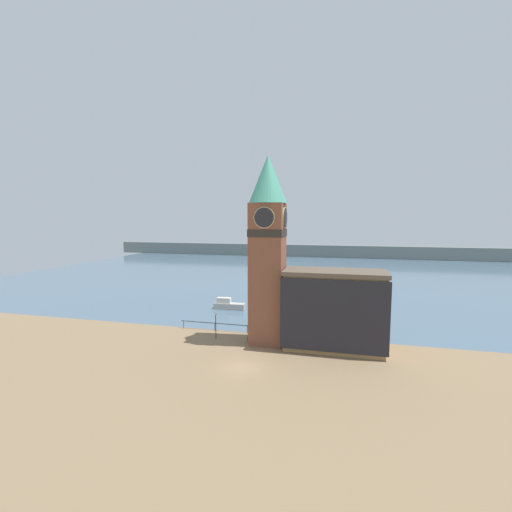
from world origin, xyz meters
name	(u,v)px	position (x,y,z in m)	size (l,w,h in m)	color
ground_plane	(242,367)	(0.00, 0.00, 0.00)	(160.00, 160.00, 0.00)	#846B4C
water	(306,271)	(0.00, 70.94, 0.00)	(160.00, 120.00, 0.00)	slate
far_shoreline	(315,251)	(0.00, 110.94, 2.50)	(180.00, 3.00, 5.00)	slate
pier_railing	(215,324)	(-7.07, 10.69, 0.95)	(10.10, 0.08, 1.09)	#232328
clock_tower	(268,245)	(1.03, 8.11, 12.42)	(4.69, 4.69, 23.38)	brown
pier_building	(334,310)	(9.23, 7.68, 4.80)	(12.09, 5.57, 9.56)	#A88451
boat_near	(228,305)	(-8.88, 22.24, 0.74)	(5.49, 1.61, 1.98)	#B7B2A8
mooring_bollard_near	(255,337)	(-0.71, 8.38, 0.33)	(0.31, 0.31, 0.62)	#2D2D33
mooring_bollard_far	(249,338)	(-1.28, 7.42, 0.45)	(0.34, 0.34, 0.83)	#2D2D33
lamp_post	(216,321)	(-5.71, 7.44, 2.48)	(0.32, 0.32, 3.49)	black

